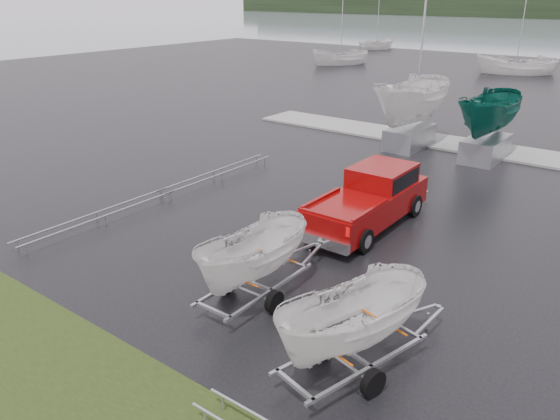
% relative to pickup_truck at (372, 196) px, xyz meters
% --- Properties ---
extents(ground_plane, '(120.00, 120.00, 0.00)m').
position_rel_pickup_truck_xyz_m(ground_plane, '(1.41, -0.79, -1.02)').
color(ground_plane, black).
rests_on(ground_plane, ground).
extents(dock, '(30.00, 3.00, 0.12)m').
position_rel_pickup_truck_xyz_m(dock, '(1.41, 12.21, -0.97)').
color(dock, '#989893').
rests_on(dock, ground).
extents(pickup_truck, '(2.20, 5.88, 1.95)m').
position_rel_pickup_truck_xyz_m(pickup_truck, '(0.00, 0.00, 0.00)').
color(pickup_truck, '#780606').
rests_on(pickup_truck, ground).
extents(trailer_hitched, '(1.78, 3.61, 4.56)m').
position_rel_pickup_truck_xyz_m(trailer_hitched, '(0.03, -6.43, 1.46)').
color(trailer_hitched, '#9A9DA2').
rests_on(trailer_hitched, ground).
extents(trailer_parked, '(2.04, 3.78, 4.58)m').
position_rel_pickup_truck_xyz_m(trailer_parked, '(3.61, -7.49, 1.48)').
color(trailer_parked, '#9A9DA2').
rests_on(trailer_parked, ground).
extents(keelboat_0, '(2.53, 3.20, 10.70)m').
position_rel_pickup_truck_xyz_m(keelboat_0, '(-3.26, 10.21, 3.00)').
color(keelboat_0, '#9A9DA2').
rests_on(keelboat_0, ground).
extents(keelboat_1, '(2.19, 3.20, 6.92)m').
position_rel_pickup_truck_xyz_m(keelboat_1, '(0.64, 10.41, 2.42)').
color(keelboat_1, '#9A9DA2').
rests_on(keelboat_1, ground).
extents(mast_rack_0, '(0.56, 6.50, 0.06)m').
position_rel_pickup_truck_xyz_m(mast_rack_0, '(-7.59, 0.21, -0.67)').
color(mast_rack_0, '#9A9DA2').
rests_on(mast_rack_0, ground).
extents(mast_rack_1, '(0.56, 6.50, 0.06)m').
position_rel_pickup_truck_xyz_m(mast_rack_1, '(-7.59, -5.79, -0.67)').
color(mast_rack_1, '#9A9DA2').
rests_on(mast_rack_1, ground).
extents(moored_boat_0, '(3.65, 3.67, 11.50)m').
position_rel_pickup_truck_xyz_m(moored_boat_0, '(-24.42, 38.05, -1.01)').
color(moored_boat_0, silver).
rests_on(moored_boat_0, ground).
extents(moored_boat_1, '(3.87, 3.83, 11.88)m').
position_rel_pickup_truck_xyz_m(moored_boat_1, '(-6.65, 42.09, -1.02)').
color(moored_boat_1, silver).
rests_on(moored_boat_1, ground).
extents(moored_boat_4, '(3.03, 3.07, 11.03)m').
position_rel_pickup_truck_xyz_m(moored_boat_4, '(-29.38, 55.90, -1.01)').
color(moored_boat_4, silver).
rests_on(moored_boat_4, ground).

